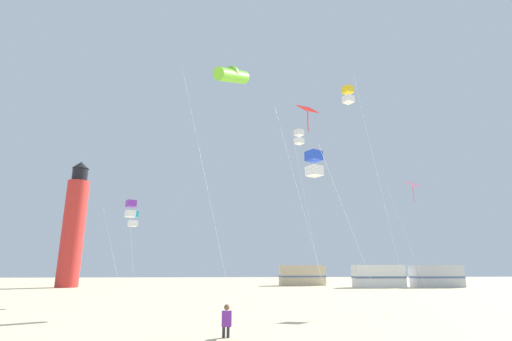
% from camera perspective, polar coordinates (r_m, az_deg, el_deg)
% --- Properties ---
extents(kite_flyer_standing, '(0.35, 0.52, 1.16)m').
position_cam_1_polar(kite_flyer_standing, '(14.33, -4.51, -21.72)').
color(kite_flyer_standing, '#722D99').
rests_on(kite_flyer_standing, ground).
extents(kite_box_violet, '(2.22, 2.09, 6.89)m').
position_cam_1_polar(kite_box_violet, '(27.01, -18.47, -5.53)').
color(kite_box_violet, silver).
rests_on(kite_box_violet, ground).
extents(kite_box_gold, '(3.13, 3.03, 14.23)m').
position_cam_1_polar(kite_box_gold, '(26.38, 13.80, 11.02)').
color(kite_box_gold, silver).
rests_on(kite_box_gold, ground).
extents(kite_diamond_rainbow, '(2.28, 2.28, 8.07)m').
position_cam_1_polar(kite_diamond_rainbow, '(27.13, 22.59, -2.49)').
color(kite_diamond_rainbow, silver).
rests_on(kite_diamond_rainbow, ground).
extents(kite_box_cyan, '(1.01, 1.01, 6.57)m').
position_cam_1_polar(kite_box_cyan, '(29.95, -18.13, -6.98)').
color(kite_box_cyan, silver).
rests_on(kite_box_cyan, ground).
extents(kite_box_blue, '(3.19, 3.14, 7.54)m').
position_cam_1_polar(kite_box_blue, '(17.11, 8.81, 1.02)').
color(kite_box_blue, silver).
rests_on(kite_box_blue, ground).
extents(kite_box_white, '(2.15, 1.75, 12.99)m').
position_cam_1_polar(kite_box_white, '(29.88, 6.55, 5.02)').
color(kite_box_white, silver).
rests_on(kite_box_white, ground).
extents(kite_tube_lime, '(3.57, 3.75, 13.01)m').
position_cam_1_polar(kite_tube_lime, '(20.55, -3.67, 14.24)').
color(kite_tube_lime, silver).
rests_on(kite_tube_lime, ground).
extents(kite_diamond_scarlet, '(2.38, 2.38, 10.41)m').
position_cam_1_polar(kite_diamond_scarlet, '(19.19, 7.75, 8.08)').
color(kite_diamond_scarlet, silver).
rests_on(kite_diamond_scarlet, ground).
extents(lighthouse_distant, '(2.80, 2.80, 16.80)m').
position_cam_1_polar(lighthouse_distant, '(56.35, -25.92, -7.61)').
color(lighthouse_distant, red).
rests_on(lighthouse_distant, ground).
extents(rv_van_tan, '(6.58, 2.75, 2.80)m').
position_cam_1_polar(rv_van_tan, '(56.55, 6.99, -15.51)').
color(rv_van_tan, '#C6B28C').
rests_on(rv_van_tan, ground).
extents(rv_van_white, '(6.45, 2.36, 2.80)m').
position_cam_1_polar(rv_van_white, '(52.88, 18.07, -15.00)').
color(rv_van_white, white).
rests_on(rv_van_white, ground).
extents(rv_van_silver, '(6.51, 2.55, 2.80)m').
position_cam_1_polar(rv_van_silver, '(55.91, 25.70, -14.24)').
color(rv_van_silver, '#B7BABF').
rests_on(rv_van_silver, ground).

